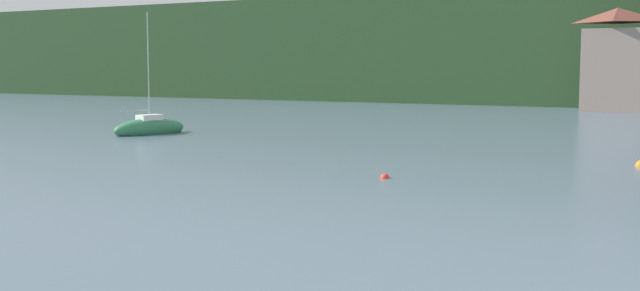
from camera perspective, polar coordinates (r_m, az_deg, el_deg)
The scene contains 3 objects.
shore_building_west at distance 82.74m, azimuth 20.77°, elevation 5.74°, with size 6.32×4.30×10.21m.
sailboat_far_5 at distance 53.38m, azimuth -12.31°, elevation 1.23°, with size 2.86×5.72×8.48m.
mooring_buoy_near at distance 31.73m, azimuth 4.75°, elevation -2.38°, with size 0.38×0.38×0.38m, color red.
Camera 1 is at (12.49, 23.00, 4.51)m, focal length 43.90 mm.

